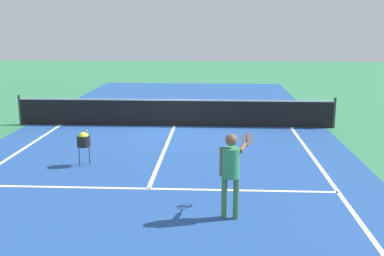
% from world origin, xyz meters
% --- Properties ---
extents(ground_plane, '(60.00, 60.00, 0.00)m').
position_xyz_m(ground_plane, '(0.00, 0.00, 0.00)').
color(ground_plane, '#337F51').
extents(court_surface_inbounds, '(10.62, 24.40, 0.00)m').
position_xyz_m(court_surface_inbounds, '(0.00, 0.00, 0.00)').
color(court_surface_inbounds, '#234C93').
rests_on(court_surface_inbounds, ground_plane).
extents(line_sideline_right, '(0.10, 11.89, 0.01)m').
position_xyz_m(line_sideline_right, '(4.11, -5.95, 0.00)').
color(line_sideline_right, white).
rests_on(line_sideline_right, ground_plane).
extents(line_service_near, '(8.22, 0.10, 0.01)m').
position_xyz_m(line_service_near, '(0.00, -6.40, 0.00)').
color(line_service_near, white).
rests_on(line_service_near, ground_plane).
extents(line_center_service, '(0.10, 6.40, 0.01)m').
position_xyz_m(line_center_service, '(0.00, -3.20, 0.00)').
color(line_center_service, white).
rests_on(line_center_service, ground_plane).
extents(net, '(11.24, 0.09, 1.07)m').
position_xyz_m(net, '(0.00, 0.00, 0.49)').
color(net, '#33383D').
rests_on(net, ground_plane).
extents(player_near, '(0.68, 1.14, 1.61)m').
position_xyz_m(player_near, '(1.75, -7.83, 1.00)').
color(player_near, '#3F7247').
rests_on(player_near, ground_plane).
extents(ball_hopper, '(0.34, 0.34, 0.87)m').
position_xyz_m(ball_hopper, '(-1.88, -4.77, 0.68)').
color(ball_hopper, black).
rests_on(ball_hopper, ground_plane).
extents(tennis_ball_near_net, '(0.07, 0.07, 0.07)m').
position_xyz_m(tennis_ball_near_net, '(-2.88, -1.08, 0.03)').
color(tennis_ball_near_net, '#CCE033').
rests_on(tennis_ball_near_net, ground_plane).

